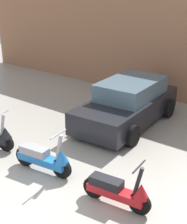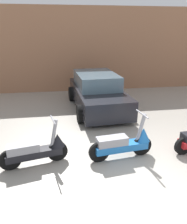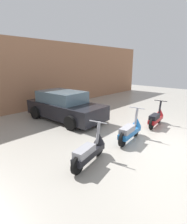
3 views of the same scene
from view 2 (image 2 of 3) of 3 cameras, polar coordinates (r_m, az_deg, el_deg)
The scene contains 5 objects.
ground_plane at distance 4.58m, azimuth 18.56°, elevation -18.33°, with size 28.00×28.00×0.00m, color #9E998E.
wall_back at distance 10.69m, azimuth 1.53°, elevation 15.88°, with size 19.60×0.12×3.81m, color #9E6B4C.
scooter_front_left at distance 4.96m, azimuth -14.52°, elevation -9.48°, with size 1.45×0.61×1.02m.
scooter_front_right at distance 5.08m, azimuth 7.96°, elevation -8.02°, with size 1.52×0.55×1.06m.
car_rear_left at distance 8.16m, azimuth 0.92°, elevation 5.22°, with size 2.04×3.93×1.30m.
Camera 2 is at (-1.87, -3.10, 2.80)m, focal length 35.00 mm.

